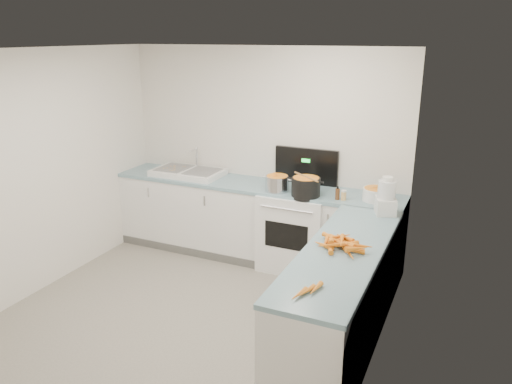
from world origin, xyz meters
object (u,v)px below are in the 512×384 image
at_px(sink, 188,172).
at_px(mixing_bowl, 376,194).
at_px(stove, 296,228).
at_px(steel_pot, 277,184).
at_px(spice_jar, 344,196).
at_px(extract_bottle, 337,194).
at_px(black_pot, 306,188).
at_px(food_processor, 386,198).

height_order(sink, mixing_bowl, sink).
bearing_deg(stove, steel_pot, -144.75).
bearing_deg(sink, spice_jar, -4.56).
xyz_separation_m(mixing_bowl, extract_bottle, (-0.38, -0.14, -0.01)).
bearing_deg(black_pot, spice_jar, 3.17).
distance_m(steel_pot, black_pot, 0.35).
xyz_separation_m(steel_pot, food_processor, (1.24, -0.25, 0.08)).
relative_size(extract_bottle, spice_jar, 1.28).
height_order(steel_pot, extract_bottle, steel_pot).
distance_m(steel_pot, mixing_bowl, 1.09).
height_order(steel_pot, spice_jar, steel_pot).
relative_size(sink, mixing_bowl, 2.95).
bearing_deg(black_pot, extract_bottle, 2.56).
height_order(spice_jar, food_processor, food_processor).
bearing_deg(stove, food_processor, -20.36).
bearing_deg(sink, extract_bottle, -4.93).
distance_m(stove, black_pot, 0.60).
bearing_deg(sink, food_processor, -9.21).
xyz_separation_m(sink, mixing_bowl, (2.34, -0.03, 0.03)).
xyz_separation_m(stove, steel_pot, (-0.19, -0.14, 0.54)).
bearing_deg(spice_jar, steel_pot, 179.39).
height_order(mixing_bowl, food_processor, food_processor).
bearing_deg(black_pot, mixing_bowl, 11.88).
bearing_deg(food_processor, black_pot, 166.12).
distance_m(spice_jar, food_processor, 0.55).
xyz_separation_m(steel_pot, black_pot, (0.35, -0.03, 0.01)).
distance_m(mixing_bowl, extract_bottle, 0.41).
xyz_separation_m(stove, black_pot, (0.15, -0.17, 0.56)).
relative_size(stove, black_pot, 4.35).
relative_size(black_pot, mixing_bowl, 1.07).
relative_size(steel_pot, spice_jar, 2.85).
bearing_deg(mixing_bowl, spice_jar, -157.51).
bearing_deg(black_pot, steel_pot, 174.89).
height_order(steel_pot, black_pot, black_pot).
height_order(stove, sink, stove).
distance_m(black_pot, spice_jar, 0.42).
distance_m(sink, black_pot, 1.62).
height_order(sink, extract_bottle, sink).
xyz_separation_m(spice_jar, food_processor, (0.48, -0.24, 0.11)).
height_order(sink, steel_pot, sink).
bearing_deg(spice_jar, stove, 165.69).
bearing_deg(stove, black_pot, -47.43).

